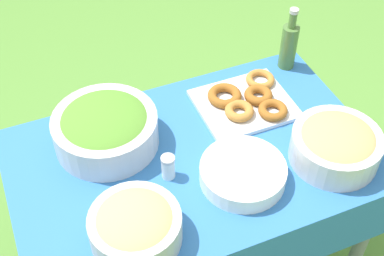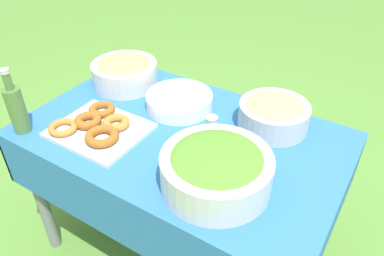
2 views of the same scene
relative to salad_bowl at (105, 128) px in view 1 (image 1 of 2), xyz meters
name	(u,v)px [view 1 (image 1 of 2)]	position (x,y,z in m)	size (l,w,h in m)	color
picnic_table	(194,177)	(0.24, -0.17, -0.18)	(1.19, 0.74, 0.69)	#2D6BB2
salad_bowl	(105,128)	(0.00, 0.00, 0.00)	(0.34, 0.34, 0.14)	silver
pasta_bowl	(135,226)	(-0.03, -0.39, -0.01)	(0.26, 0.26, 0.12)	#B2B7BC
donut_platter	(246,101)	(0.51, -0.01, -0.05)	(0.34, 0.30, 0.05)	silver
plate_stack	(243,173)	(0.35, -0.32, -0.04)	(0.27, 0.27, 0.06)	white
olive_oil_bottle	(289,45)	(0.76, 0.13, 0.03)	(0.06, 0.06, 0.26)	#4C7238
bread_bowl	(336,144)	(0.66, -0.35, -0.01)	(0.29, 0.29, 0.12)	silver
salt_shaker	(168,167)	(0.14, -0.21, -0.03)	(0.04, 0.04, 0.09)	white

